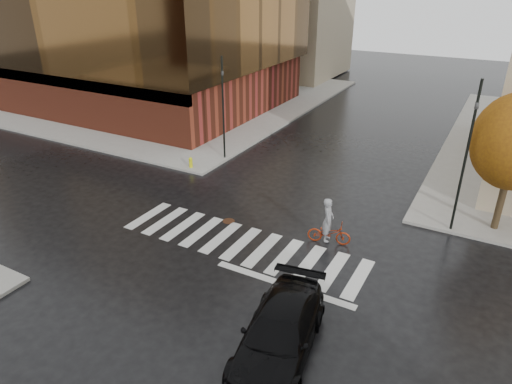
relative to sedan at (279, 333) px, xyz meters
The scene contains 10 objects.
ground 6.42m from the sedan, 134.06° to the left, with size 120.00×120.00×0.00m, color black.
sidewalk_nw 36.08m from the sedan, 134.83° to the left, with size 30.00×30.00×0.15m, color gray.
crosswalk 6.79m from the sedan, 131.10° to the left, with size 12.00×3.00×0.01m, color silver.
office_glass 35.55m from the sedan, 139.51° to the left, with size 27.00×19.00×16.00m.
sedan is the anchor object (origin of this frame).
cyclist 7.15m from the sedan, 98.13° to the left, with size 2.05×1.12×2.21m.
traffic_light_nw 17.57m from the sedan, 128.32° to the left, with size 0.19×0.17×6.53m.
traffic_light_ne 12.00m from the sedan, 70.95° to the left, with size 0.20×0.22×7.09m.
fire_hydrant 16.08m from the sedan, 136.43° to the left, with size 0.24×0.24×0.67m.
manhole 8.97m from the sedan, 132.60° to the left, with size 0.60×0.60×0.01m, color #4F2F1C.
Camera 1 is at (9.18, -14.71, 11.11)m, focal length 32.00 mm.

